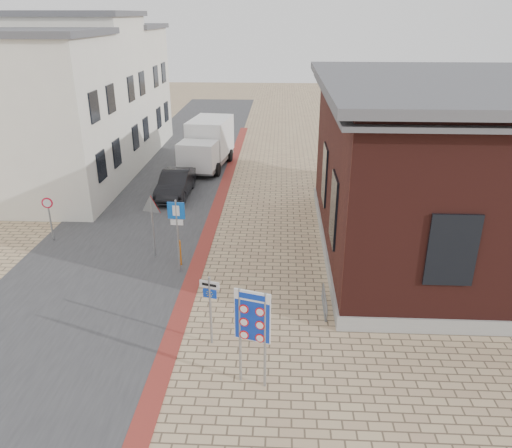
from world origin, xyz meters
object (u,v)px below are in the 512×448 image
(essen_sign, at_px, (210,301))
(border_sign, at_px, (252,319))
(sedan, at_px, (176,184))
(bollard, at_px, (180,253))
(box_truck, at_px, (207,144))
(parking_sign, at_px, (177,223))

(essen_sign, bearing_deg, border_sign, -36.11)
(sedan, height_order, bollard, sedan)
(border_sign, bearing_deg, sedan, 125.30)
(sedan, distance_m, box_truck, 5.63)
(border_sign, height_order, bollard, border_sign)
(bollard, bearing_deg, parking_sign, -81.96)
(border_sign, distance_m, parking_sign, 6.74)
(essen_sign, xyz_separation_m, bollard, (-1.85, 4.83, -0.92))
(box_truck, relative_size, parking_sign, 2.02)
(parking_sign, bearing_deg, border_sign, -59.83)
(box_truck, distance_m, border_sign, 20.23)
(bollard, bearing_deg, sedan, 102.50)
(parking_sign, distance_m, bollard, 1.54)
(box_truck, bearing_deg, border_sign, -71.39)
(sedan, relative_size, border_sign, 1.49)
(box_truck, relative_size, border_sign, 2.08)
(essen_sign, relative_size, parking_sign, 0.77)
(sedan, bearing_deg, essen_sign, -73.36)
(box_truck, bearing_deg, essen_sign, -74.35)
(bollard, bearing_deg, border_sign, -64.17)
(box_truck, height_order, border_sign, box_truck)
(box_truck, xyz_separation_m, parking_sign, (0.87, -13.84, 0.48))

